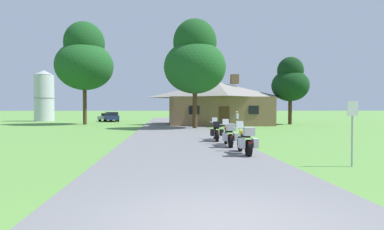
{
  "coord_description": "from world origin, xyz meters",
  "views": [
    {
      "loc": [
        -0.85,
        -4.78,
        1.9
      ],
      "look_at": [
        1.36,
        21.01,
        1.36
      ],
      "focal_mm": 29.14,
      "sensor_mm": 36.0,
      "label": 1
    }
  ],
  "objects_px": {
    "bystander_gray_shirt_near_lodge": "(237,118)",
    "parked_silver_sedan_far_left": "(108,117)",
    "motorcycle_black_farthest_in_row": "(216,131)",
    "tree_left_far": "(84,59)",
    "tree_right_of_lodge": "(290,81)",
    "metal_signpost_roadside": "(352,125)",
    "tree_by_lodge_front": "(195,60)",
    "metal_silo_distant": "(44,96)",
    "motorcycle_yellow_nearest_to_camera": "(246,141)",
    "motorcycle_red_second_in_row": "(229,135)",
    "parked_navy_suv_far_left": "(111,116)"
  },
  "relations": [
    {
      "from": "bystander_gray_shirt_near_lodge",
      "to": "parked_silver_sedan_far_left",
      "type": "bearing_deg",
      "value": -83.85
    },
    {
      "from": "motorcycle_black_farthest_in_row",
      "to": "parked_silver_sedan_far_left",
      "type": "xyz_separation_m",
      "value": [
        -11.56,
        30.76,
        0.03
      ]
    },
    {
      "from": "tree_left_far",
      "to": "tree_right_of_lodge",
      "type": "relative_size",
      "value": 1.5
    },
    {
      "from": "metal_signpost_roadside",
      "to": "tree_by_lodge_front",
      "type": "relative_size",
      "value": 0.21
    },
    {
      "from": "metal_signpost_roadside",
      "to": "metal_silo_distant",
      "type": "bearing_deg",
      "value": 121.81
    },
    {
      "from": "motorcycle_yellow_nearest_to_camera",
      "to": "tree_left_far",
      "type": "height_order",
      "value": "tree_left_far"
    },
    {
      "from": "motorcycle_yellow_nearest_to_camera",
      "to": "metal_signpost_roadside",
      "type": "xyz_separation_m",
      "value": [
        2.86,
        -2.58,
        0.74
      ]
    },
    {
      "from": "tree_by_lodge_front",
      "to": "metal_silo_distant",
      "type": "distance_m",
      "value": 28.89
    },
    {
      "from": "bystander_gray_shirt_near_lodge",
      "to": "metal_signpost_roadside",
      "type": "relative_size",
      "value": 0.78
    },
    {
      "from": "tree_by_lodge_front",
      "to": "metal_silo_distant",
      "type": "xyz_separation_m",
      "value": [
        -21.05,
        19.62,
        -2.62
      ]
    },
    {
      "from": "motorcycle_red_second_in_row",
      "to": "tree_right_of_lodge",
      "type": "relative_size",
      "value": 0.26
    },
    {
      "from": "tree_by_lodge_front",
      "to": "tree_right_of_lodge",
      "type": "bearing_deg",
      "value": 30.18
    },
    {
      "from": "bystander_gray_shirt_near_lodge",
      "to": "tree_by_lodge_front",
      "type": "height_order",
      "value": "tree_by_lodge_front"
    },
    {
      "from": "tree_left_far",
      "to": "tree_by_lodge_front",
      "type": "height_order",
      "value": "tree_left_far"
    },
    {
      "from": "parked_navy_suv_far_left",
      "to": "motorcycle_black_farthest_in_row",
      "type": "bearing_deg",
      "value": -84.15
    },
    {
      "from": "metal_signpost_roadside",
      "to": "bystander_gray_shirt_near_lodge",
      "type": "bearing_deg",
      "value": 87.24
    },
    {
      "from": "motorcycle_yellow_nearest_to_camera",
      "to": "metal_silo_distant",
      "type": "bearing_deg",
      "value": 121.12
    },
    {
      "from": "tree_left_far",
      "to": "parked_silver_sedan_far_left",
      "type": "relative_size",
      "value": 2.74
    },
    {
      "from": "motorcycle_yellow_nearest_to_camera",
      "to": "metal_silo_distant",
      "type": "height_order",
      "value": "metal_silo_distant"
    },
    {
      "from": "bystander_gray_shirt_near_lodge",
      "to": "motorcycle_yellow_nearest_to_camera",
      "type": "bearing_deg",
      "value": 42.96
    },
    {
      "from": "bystander_gray_shirt_near_lodge",
      "to": "parked_navy_suv_far_left",
      "type": "distance_m",
      "value": 21.76
    },
    {
      "from": "bystander_gray_shirt_near_lodge",
      "to": "metal_signpost_roadside",
      "type": "xyz_separation_m",
      "value": [
        -1.0,
        -20.77,
        0.42
      ]
    },
    {
      "from": "metal_signpost_roadside",
      "to": "tree_right_of_lodge",
      "type": "xyz_separation_m",
      "value": [
        8.91,
        26.7,
        3.83
      ]
    },
    {
      "from": "motorcycle_yellow_nearest_to_camera",
      "to": "metal_signpost_roadside",
      "type": "relative_size",
      "value": 0.97
    },
    {
      "from": "tree_by_lodge_front",
      "to": "metal_silo_distant",
      "type": "relative_size",
      "value": 1.34
    },
    {
      "from": "motorcycle_black_farthest_in_row",
      "to": "tree_by_lodge_front",
      "type": "bearing_deg",
      "value": 94.78
    },
    {
      "from": "motorcycle_black_farthest_in_row",
      "to": "bystander_gray_shirt_near_lodge",
      "type": "relative_size",
      "value": 1.25
    },
    {
      "from": "motorcycle_yellow_nearest_to_camera",
      "to": "bystander_gray_shirt_near_lodge",
      "type": "distance_m",
      "value": 18.6
    },
    {
      "from": "tree_by_lodge_front",
      "to": "metal_signpost_roadside",
      "type": "bearing_deg",
      "value": -80.49
    },
    {
      "from": "motorcycle_red_second_in_row",
      "to": "parked_silver_sedan_far_left",
      "type": "height_order",
      "value": "motorcycle_red_second_in_row"
    },
    {
      "from": "tree_left_far",
      "to": "parked_navy_suv_far_left",
      "type": "bearing_deg",
      "value": 78.31
    },
    {
      "from": "bystander_gray_shirt_near_lodge",
      "to": "metal_silo_distant",
      "type": "bearing_deg",
      "value": -71.13
    },
    {
      "from": "tree_right_of_lodge",
      "to": "motorcycle_red_second_in_row",
      "type": "bearing_deg",
      "value": -119.02
    },
    {
      "from": "motorcycle_black_farthest_in_row",
      "to": "tree_by_lodge_front",
      "type": "relative_size",
      "value": 0.2
    },
    {
      "from": "motorcycle_red_second_in_row",
      "to": "tree_by_lodge_front",
      "type": "height_order",
      "value": "tree_by_lodge_front"
    },
    {
      "from": "metal_signpost_roadside",
      "to": "tree_by_lodge_front",
      "type": "bearing_deg",
      "value": 99.51
    },
    {
      "from": "bystander_gray_shirt_near_lodge",
      "to": "tree_left_far",
      "type": "distance_m",
      "value": 19.54
    },
    {
      "from": "motorcycle_black_farthest_in_row",
      "to": "tree_right_of_lodge",
      "type": "distance_m",
      "value": 22.75
    },
    {
      "from": "tree_right_of_lodge",
      "to": "metal_silo_distant",
      "type": "height_order",
      "value": "tree_right_of_lodge"
    },
    {
      "from": "metal_silo_distant",
      "to": "parked_silver_sedan_far_left",
      "type": "bearing_deg",
      "value": -2.97
    },
    {
      "from": "tree_by_lodge_front",
      "to": "parked_navy_suv_far_left",
      "type": "xyz_separation_m",
      "value": [
        -10.66,
        16.97,
        -5.69
      ]
    },
    {
      "from": "tree_left_far",
      "to": "metal_signpost_roadside",
      "type": "bearing_deg",
      "value": -61.19
    },
    {
      "from": "motorcycle_red_second_in_row",
      "to": "tree_left_far",
      "type": "relative_size",
      "value": 0.17
    },
    {
      "from": "motorcycle_red_second_in_row",
      "to": "metal_signpost_roadside",
      "type": "height_order",
      "value": "metal_signpost_roadside"
    },
    {
      "from": "parked_silver_sedan_far_left",
      "to": "metal_signpost_roadside",
      "type": "bearing_deg",
      "value": -59.73
    },
    {
      "from": "motorcycle_black_farthest_in_row",
      "to": "metal_silo_distant",
      "type": "height_order",
      "value": "metal_silo_distant"
    },
    {
      "from": "tree_left_far",
      "to": "tree_by_lodge_front",
      "type": "bearing_deg",
      "value": -35.51
    },
    {
      "from": "motorcycle_black_farthest_in_row",
      "to": "bystander_gray_shirt_near_lodge",
      "type": "xyz_separation_m",
      "value": [
        4.16,
        12.8,
        0.32
      ]
    },
    {
      "from": "motorcycle_yellow_nearest_to_camera",
      "to": "metal_signpost_roadside",
      "type": "height_order",
      "value": "metal_signpost_roadside"
    },
    {
      "from": "motorcycle_black_farthest_in_row",
      "to": "tree_left_far",
      "type": "relative_size",
      "value": 0.17
    }
  ]
}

